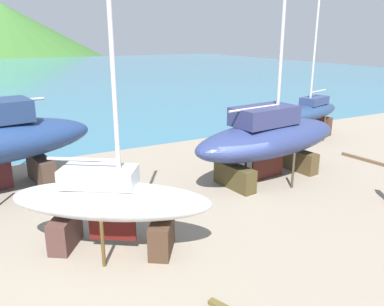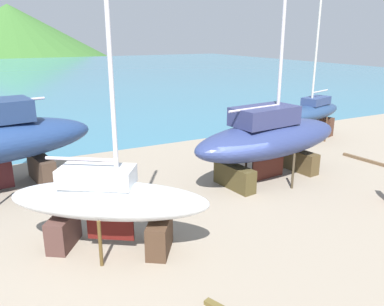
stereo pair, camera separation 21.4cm
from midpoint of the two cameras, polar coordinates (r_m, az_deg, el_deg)
The scene contains 7 objects.
ground_plane at distance 16.45m, azimuth 13.93°, elevation -9.84°, with size 52.49×52.49×0.00m, color gray.
sea_water at distance 83.04m, azimuth -21.18°, elevation 10.81°, with size 147.20×116.45×0.01m, color teal.
headland_hill at distance 182.33m, azimuth -24.74°, elevation 13.17°, with size 141.98×141.98×38.58m, color #396A2C.
sailboat_far_slipway at distance 20.32m, azimuth 11.56°, elevation 2.13°, with size 9.53×4.10×14.83m.
sailboat_large_starboard at distance 29.39m, azimuth 17.54°, elevation 5.55°, with size 6.63×3.78×9.83m.
sailboat_mid_port at distance 13.67m, azimuth -11.81°, elevation -6.98°, with size 6.85×5.51×10.56m.
timber_plank_near at distance 25.55m, azimuth 24.30°, elevation -0.94°, with size 2.97×0.17×0.17m, color brown.
Camera 2 is at (-10.00, -14.47, 7.27)m, focal length 36.33 mm.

